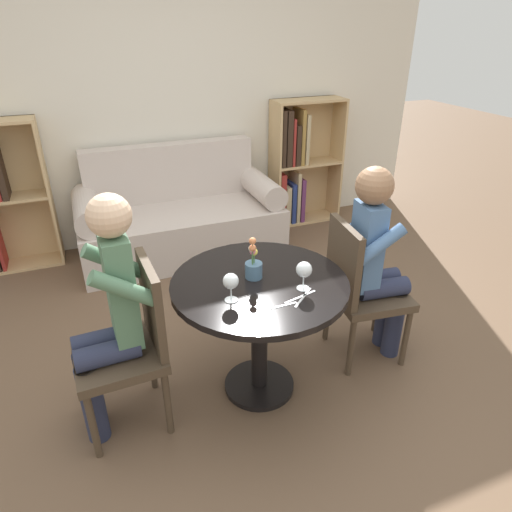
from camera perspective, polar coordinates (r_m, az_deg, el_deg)
The scene contains 15 objects.
ground_plane at distance 2.76m, azimuth 0.40°, elevation -15.96°, with size 16.00×16.00×0.00m, color brown.
back_wall at distance 4.26m, azimuth -12.01°, elevation 19.67°, with size 5.20×0.05×2.70m.
round_table at distance 2.40m, azimuth 0.44°, elevation -6.15°, with size 0.91×0.91×0.71m.
couch at distance 4.12m, azimuth -9.48°, elevation 4.58°, with size 1.73×0.80×0.92m.
bookshelf_right at distance 4.66m, azimuth 5.08°, elevation 11.24°, with size 0.71×0.28×1.22m.
chair_left at distance 2.36m, azimuth -15.25°, elevation -10.16°, with size 0.44×0.44×0.90m.
chair_right at distance 2.76m, azimuth 12.77°, elevation -3.73°, with size 0.47×0.47×0.90m.
person_left at distance 2.25m, azimuth -17.99°, elevation -7.29°, with size 0.43×0.35×1.26m.
person_right at distance 2.72m, azimuth 14.87°, elevation -0.64°, with size 0.44×0.37×1.22m.
wine_glass_left at distance 2.12m, azimuth -3.17°, elevation -3.28°, with size 0.08×0.08×0.14m.
wine_glass_right at distance 2.22m, azimuth 6.02°, elevation -1.81°, with size 0.08×0.08×0.15m.
flower_vase at distance 2.32m, azimuth -0.32°, elevation -1.07°, with size 0.09×0.09×0.23m.
knife_left_setting at distance 2.13m, azimuth 2.76°, elevation -6.35°, with size 0.19×0.01×0.00m.
fork_left_setting at distance 2.20m, azimuth 5.90°, elevation -5.16°, with size 0.15×0.13×0.00m.
knife_right_setting at distance 2.21m, azimuth 5.56°, elevation -5.10°, with size 0.19×0.06×0.00m.
Camera 1 is at (-0.76, -1.85, 1.90)m, focal length 32.00 mm.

